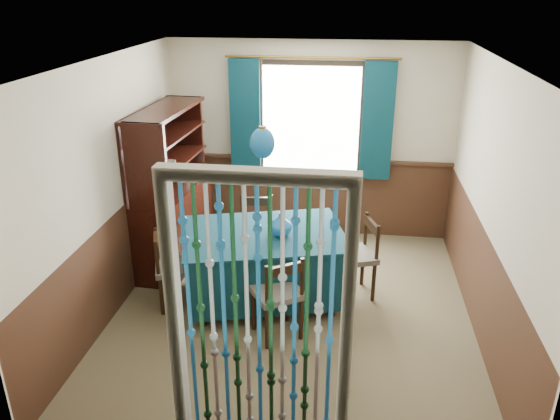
# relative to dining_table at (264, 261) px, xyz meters

# --- Properties ---
(floor) EXTENTS (4.00, 4.00, 0.00)m
(floor) POSITION_rel_dining_table_xyz_m (0.32, -0.20, -0.45)
(floor) COLOR brown
(floor) RESTS_ON ground
(ceiling) EXTENTS (4.00, 4.00, 0.00)m
(ceiling) POSITION_rel_dining_table_xyz_m (0.32, -0.20, 2.05)
(ceiling) COLOR silver
(ceiling) RESTS_ON ground
(wall_back) EXTENTS (3.60, 0.00, 3.60)m
(wall_back) POSITION_rel_dining_table_xyz_m (0.32, 1.80, 0.80)
(wall_back) COLOR beige
(wall_back) RESTS_ON ground
(wall_front) EXTENTS (3.60, 0.00, 3.60)m
(wall_front) POSITION_rel_dining_table_xyz_m (0.32, -2.20, 0.80)
(wall_front) COLOR beige
(wall_front) RESTS_ON ground
(wall_left) EXTENTS (0.00, 4.00, 4.00)m
(wall_left) POSITION_rel_dining_table_xyz_m (-1.48, -0.20, 0.80)
(wall_left) COLOR beige
(wall_left) RESTS_ON ground
(wall_right) EXTENTS (0.00, 4.00, 4.00)m
(wall_right) POSITION_rel_dining_table_xyz_m (2.12, -0.20, 0.80)
(wall_right) COLOR beige
(wall_right) RESTS_ON ground
(wainscot_back) EXTENTS (3.60, 0.00, 3.60)m
(wainscot_back) POSITION_rel_dining_table_xyz_m (0.32, 1.78, 0.05)
(wainscot_back) COLOR #402618
(wainscot_back) RESTS_ON ground
(wainscot_front) EXTENTS (3.60, 0.00, 3.60)m
(wainscot_front) POSITION_rel_dining_table_xyz_m (0.32, -2.19, 0.05)
(wainscot_front) COLOR #402618
(wainscot_front) RESTS_ON ground
(wainscot_left) EXTENTS (0.00, 4.00, 4.00)m
(wainscot_left) POSITION_rel_dining_table_xyz_m (-1.46, -0.20, 0.05)
(wainscot_left) COLOR #402618
(wainscot_left) RESTS_ON ground
(wainscot_right) EXTENTS (0.00, 4.00, 4.00)m
(wainscot_right) POSITION_rel_dining_table_xyz_m (2.11, -0.20, 0.05)
(wainscot_right) COLOR #402618
(wainscot_right) RESTS_ON ground
(window) EXTENTS (1.32, 0.12, 1.42)m
(window) POSITION_rel_dining_table_xyz_m (0.32, 1.75, 1.10)
(window) COLOR black
(window) RESTS_ON wall_back
(doorway) EXTENTS (1.16, 0.12, 2.18)m
(doorway) POSITION_rel_dining_table_xyz_m (0.32, -2.14, 0.60)
(doorway) COLOR silver
(doorway) RESTS_ON ground
(dining_table) EXTENTS (1.85, 1.50, 0.78)m
(dining_table) POSITION_rel_dining_table_xyz_m (0.00, 0.00, 0.00)
(dining_table) COLOR #0B303D
(dining_table) RESTS_ON floor
(chair_near) EXTENTS (0.58, 0.57, 0.86)m
(chair_near) POSITION_rel_dining_table_xyz_m (0.23, -0.63, 0.01)
(chair_near) COLOR black
(chair_near) RESTS_ON floor
(chair_far) EXTENTS (0.47, 0.46, 0.86)m
(chair_far) POSITION_rel_dining_table_xyz_m (-0.20, 0.69, 0.01)
(chair_far) COLOR black
(chair_far) RESTS_ON floor
(chair_left) EXTENTS (0.50, 0.51, 0.82)m
(chair_left) POSITION_rel_dining_table_xyz_m (-0.91, -0.23, -0.01)
(chair_left) COLOR black
(chair_left) RESTS_ON floor
(chair_right) EXTENTS (0.53, 0.54, 0.87)m
(chair_right) POSITION_rel_dining_table_xyz_m (0.96, 0.24, 0.01)
(chair_right) COLOR black
(chair_right) RESTS_ON floor
(sideboard) EXTENTS (0.57, 1.45, 1.86)m
(sideboard) POSITION_rel_dining_table_xyz_m (-1.21, 0.75, 0.19)
(sideboard) COLOR black
(sideboard) RESTS_ON floor
(pendant_lamp) EXTENTS (0.24, 0.24, 0.93)m
(pendant_lamp) POSITION_rel_dining_table_xyz_m (-0.00, 0.00, 1.27)
(pendant_lamp) COLOR olive
(pendant_lamp) RESTS_ON ceiling
(vase_table) EXTENTS (0.22, 0.22, 0.22)m
(vase_table) POSITION_rel_dining_table_xyz_m (0.18, -0.03, 0.44)
(vase_table) COLOR #155892
(vase_table) RESTS_ON dining_table
(bowl_shelf) EXTENTS (0.24, 0.24, 0.05)m
(bowl_shelf) POSITION_rel_dining_table_xyz_m (-1.15, 0.52, 0.85)
(bowl_shelf) COLOR beige
(bowl_shelf) RESTS_ON sideboard
(vase_sideboard) EXTENTS (0.23, 0.23, 0.21)m
(vase_sideboard) POSITION_rel_dining_table_xyz_m (-1.15, 1.06, 0.58)
(vase_sideboard) COLOR beige
(vase_sideboard) RESTS_ON sideboard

